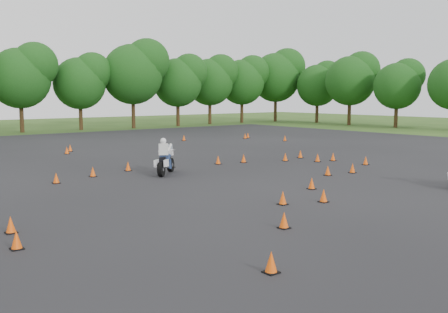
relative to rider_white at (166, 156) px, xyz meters
The scene contains 5 objects.
ground 7.99m from the rider_white, 87.12° to the right, with size 140.00×140.00×0.00m, color #2D5119.
asphalt_pad 2.15m from the rider_white, 78.30° to the right, with size 62.00×62.00×0.00m, color black.
treeline 27.65m from the rider_white, 80.37° to the left, with size 87.03×32.15×11.05m.
traffic_cones 1.86m from the rider_white, 61.13° to the right, with size 36.21×33.03×0.45m.
rider_white is the anchor object (origin of this frame).
Camera 1 is at (-13.04, -12.26, 3.75)m, focal length 40.00 mm.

